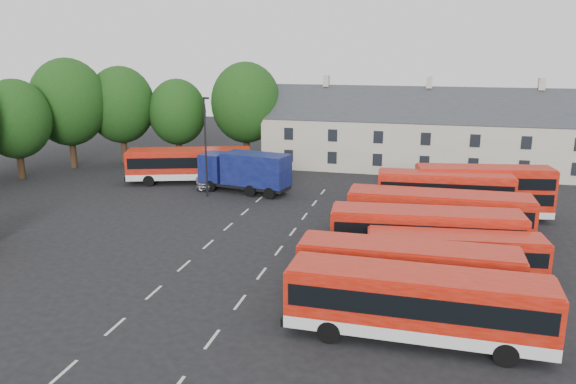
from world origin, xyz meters
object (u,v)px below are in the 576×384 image
(bus_row_a, at_px, (417,300))
(box_truck, at_px, (246,170))
(silver_car, at_px, (205,179))
(lamppost, at_px, (206,144))
(bus_dd_south, at_px, (444,195))

(bus_row_a, distance_m, box_truck, 28.84)
(silver_car, xyz_separation_m, lamppost, (1.62, -3.35, 4.01))
(bus_row_a, distance_m, lamppost, 28.91)
(silver_car, relative_size, lamppost, 0.49)
(box_truck, relative_size, silver_car, 2.03)
(silver_car, bearing_deg, bus_dd_south, -43.01)
(bus_dd_south, height_order, box_truck, bus_dd_south)
(silver_car, bearing_deg, lamppost, -90.05)
(bus_dd_south, xyz_separation_m, silver_car, (-22.06, 6.79, -1.56))
(box_truck, relative_size, lamppost, 1.00)
(bus_row_a, relative_size, bus_dd_south, 1.19)
(bus_dd_south, bearing_deg, lamppost, 166.58)
(box_truck, bearing_deg, silver_car, 178.35)
(box_truck, distance_m, silver_car, 4.84)
(bus_row_a, height_order, bus_dd_south, bus_dd_south)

